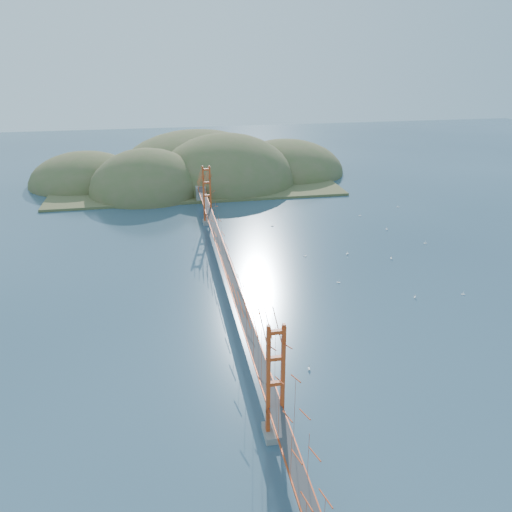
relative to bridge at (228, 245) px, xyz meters
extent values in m
plane|color=#2C4659|center=(0.00, -0.18, -7.01)|extent=(320.00, 320.00, 0.00)
cube|color=gray|center=(0.00, -30.18, -6.66)|extent=(2.00, 2.40, 0.70)
cube|color=gray|center=(0.00, 29.82, -6.66)|extent=(2.00, 2.40, 0.70)
cube|color=#B63914|center=(0.00, -0.18, -3.71)|extent=(1.40, 92.00, 0.16)
cube|color=#B63914|center=(0.00, -0.18, -3.91)|extent=(1.33, 92.00, 0.24)
cube|color=#38383A|center=(0.00, -0.18, -3.61)|extent=(1.19, 92.00, 0.03)
cube|color=gray|center=(0.00, 45.82, -5.36)|extent=(2.20, 2.60, 3.30)
cube|color=brown|center=(0.00, 63.82, -6.76)|extent=(70.00, 40.00, 0.60)
ellipsoid|color=brown|center=(-12.00, 55.82, -7.01)|extent=(28.00, 28.00, 21.00)
ellipsoid|color=brown|center=(8.00, 61.82, -7.01)|extent=(36.00, 36.00, 25.00)
ellipsoid|color=brown|center=(26.00, 69.82, -7.01)|extent=(32.00, 32.00, 18.00)
ellipsoid|color=brown|center=(-28.00, 67.82, -7.01)|extent=(28.00, 28.00, 16.00)
ellipsoid|color=brown|center=(2.00, 77.82, -7.01)|extent=(44.00, 44.00, 22.00)
cube|color=white|center=(32.77, -7.99, -6.95)|extent=(0.53, 0.29, 0.09)
cylinder|color=white|center=(32.77, -7.99, -6.68)|extent=(0.01, 0.01, 0.55)
cube|color=white|center=(12.32, 25.90, -6.94)|extent=(0.61, 0.34, 0.11)
cylinder|color=white|center=(12.32, 25.90, -6.63)|extent=(0.02, 0.02, 0.64)
cube|color=white|center=(33.70, 19.80, -6.95)|extent=(0.17, 0.50, 0.09)
cylinder|color=white|center=(33.70, 19.80, -6.68)|extent=(0.01, 0.01, 0.54)
cube|color=white|center=(21.80, 9.47, -6.95)|extent=(0.54, 0.47, 0.10)
cylinder|color=white|center=(21.80, 9.47, -6.65)|extent=(0.02, 0.02, 0.59)
cube|color=white|center=(16.53, -0.91, -6.96)|extent=(0.48, 0.39, 0.09)
cylinder|color=white|center=(16.53, -0.91, -6.70)|extent=(0.01, 0.01, 0.52)
cube|color=white|center=(28.32, 6.22, -6.95)|extent=(0.28, 0.56, 0.10)
cylinder|color=white|center=(28.32, 6.22, -6.66)|extent=(0.02, 0.02, 0.59)
cube|color=white|center=(25.53, -7.53, -6.95)|extent=(0.44, 0.50, 0.09)
cylinder|color=white|center=(25.53, -7.53, -6.68)|extent=(0.01, 0.01, 0.55)
cube|color=white|center=(31.74, 28.69, -6.96)|extent=(0.49, 0.22, 0.09)
cylinder|color=white|center=(31.74, 28.69, -6.70)|extent=(0.01, 0.01, 0.51)
cube|color=white|center=(6.00, -20.98, -6.95)|extent=(0.28, 0.55, 0.10)
cylinder|color=white|center=(6.00, -20.98, -6.66)|extent=(0.02, 0.02, 0.58)
cube|color=white|center=(14.40, 9.87, -6.95)|extent=(0.52, 0.29, 0.09)
cylinder|color=white|center=(14.40, 9.87, -6.69)|extent=(0.01, 0.01, 0.54)
cube|color=white|center=(42.32, 32.97, -6.95)|extent=(0.53, 0.28, 0.09)
cylinder|color=white|center=(42.32, 32.97, -6.68)|extent=(0.01, 0.01, 0.55)
cube|color=white|center=(37.36, 11.50, -6.95)|extent=(0.56, 0.28, 0.10)
cylinder|color=white|center=(37.36, 11.50, -6.66)|extent=(0.02, 0.02, 0.58)
camera|label=1|loc=(-8.38, -64.91, 25.94)|focal=35.00mm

